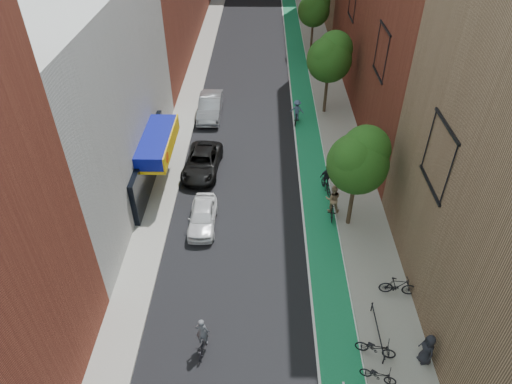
{
  "coord_description": "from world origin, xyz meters",
  "views": [
    {
      "loc": [
        0.47,
        -10.34,
        18.21
      ],
      "look_at": [
        0.12,
        11.13,
        1.5
      ],
      "focal_mm": 32.0,
      "sensor_mm": 36.0,
      "label": 1
    }
  ],
  "objects_px": {
    "parked_car_silver": "(210,106)",
    "parked_car_black": "(202,162)",
    "pedestrian": "(427,349)",
    "parked_car_white": "(203,216)",
    "cyclist_lead": "(203,340)",
    "cyclist_lane_mid": "(326,182)",
    "cyclist_lane_near": "(332,203)",
    "cyclist_lane_far": "(297,113)"
  },
  "relations": [
    {
      "from": "parked_car_silver",
      "to": "cyclist_lane_mid",
      "type": "xyz_separation_m",
      "value": [
        8.45,
        -10.08,
        -0.13
      ]
    },
    {
      "from": "cyclist_lane_far",
      "to": "parked_car_white",
      "type": "bearing_deg",
      "value": 77.24
    },
    {
      "from": "cyclist_lane_mid",
      "to": "pedestrian",
      "type": "xyz_separation_m",
      "value": [
        2.98,
        -12.3,
        0.28
      ]
    },
    {
      "from": "cyclist_lane_near",
      "to": "pedestrian",
      "type": "bearing_deg",
      "value": 111.55
    },
    {
      "from": "parked_car_black",
      "to": "cyclist_lane_far",
      "type": "xyz_separation_m",
      "value": [
        6.84,
        6.8,
        0.2
      ]
    },
    {
      "from": "cyclist_lead",
      "to": "cyclist_lane_near",
      "type": "bearing_deg",
      "value": -119.98
    },
    {
      "from": "parked_car_white",
      "to": "cyclist_lead",
      "type": "xyz_separation_m",
      "value": [
        0.91,
        -8.33,
        0.01
      ]
    },
    {
      "from": "cyclist_lane_far",
      "to": "cyclist_lead",
      "type": "bearing_deg",
      "value": 89.53
    },
    {
      "from": "parked_car_black",
      "to": "cyclist_lane_far",
      "type": "relative_size",
      "value": 2.5
    },
    {
      "from": "parked_car_white",
      "to": "parked_car_silver",
      "type": "distance_m",
      "value": 13.56
    },
    {
      "from": "cyclist_lead",
      "to": "pedestrian",
      "type": "distance_m",
      "value": 9.71
    },
    {
      "from": "parked_car_white",
      "to": "parked_car_black",
      "type": "height_order",
      "value": "parked_car_black"
    },
    {
      "from": "parked_car_white",
      "to": "pedestrian",
      "type": "bearing_deg",
      "value": -40.17
    },
    {
      "from": "cyclist_lane_mid",
      "to": "parked_car_white",
      "type": "bearing_deg",
      "value": 10.26
    },
    {
      "from": "cyclist_lead",
      "to": "pedestrian",
      "type": "bearing_deg",
      "value": -176.89
    },
    {
      "from": "cyclist_lane_near",
      "to": "cyclist_lane_mid",
      "type": "xyz_separation_m",
      "value": [
        -0.08,
        2.5,
        -0.25
      ]
    },
    {
      "from": "pedestrian",
      "to": "cyclist_lane_near",
      "type": "bearing_deg",
      "value": -179.11
    },
    {
      "from": "cyclist_lead",
      "to": "cyclist_lane_mid",
      "type": "bearing_deg",
      "value": -113.48
    },
    {
      "from": "parked_car_black",
      "to": "parked_car_white",
      "type": "bearing_deg",
      "value": -79.59
    },
    {
      "from": "pedestrian",
      "to": "parked_car_black",
      "type": "bearing_deg",
      "value": -157.66
    },
    {
      "from": "parked_car_white",
      "to": "cyclist_lane_mid",
      "type": "height_order",
      "value": "cyclist_lane_mid"
    },
    {
      "from": "parked_car_black",
      "to": "cyclist_lane_far",
      "type": "height_order",
      "value": "cyclist_lane_far"
    },
    {
      "from": "parked_car_black",
      "to": "parked_car_silver",
      "type": "height_order",
      "value": "parked_car_silver"
    },
    {
      "from": "cyclist_lane_mid",
      "to": "pedestrian",
      "type": "distance_m",
      "value": 12.66
    },
    {
      "from": "parked_car_white",
      "to": "cyclist_lane_far",
      "type": "distance_m",
      "value": 13.84
    },
    {
      "from": "pedestrian",
      "to": "cyclist_lane_far",
      "type": "bearing_deg",
      "value": 176.13
    },
    {
      "from": "cyclist_lead",
      "to": "cyclist_lane_near",
      "type": "xyz_separation_m",
      "value": [
        6.79,
        9.28,
        0.29
      ]
    },
    {
      "from": "parked_car_white",
      "to": "cyclist_lead",
      "type": "relative_size",
      "value": 1.98
    },
    {
      "from": "parked_car_silver",
      "to": "parked_car_black",
      "type": "bearing_deg",
      "value": -88.34
    },
    {
      "from": "parked_car_white",
      "to": "parked_car_silver",
      "type": "relative_size",
      "value": 0.77
    },
    {
      "from": "parked_car_black",
      "to": "cyclist_lead",
      "type": "height_order",
      "value": "cyclist_lead"
    },
    {
      "from": "parked_car_silver",
      "to": "cyclist_lane_far",
      "type": "distance_m",
      "value": 7.12
    },
    {
      "from": "parked_car_silver",
      "to": "pedestrian",
      "type": "distance_m",
      "value": 25.13
    },
    {
      "from": "parked_car_white",
      "to": "pedestrian",
      "type": "relative_size",
      "value": 2.31
    },
    {
      "from": "cyclist_lane_far",
      "to": "pedestrian",
      "type": "distance_m",
      "value": 21.67
    },
    {
      "from": "cyclist_lead",
      "to": "parked_car_silver",
      "type": "bearing_deg",
      "value": -79.24
    },
    {
      "from": "cyclist_lane_near",
      "to": "cyclist_lane_mid",
      "type": "distance_m",
      "value": 2.51
    },
    {
      "from": "cyclist_lane_near",
      "to": "cyclist_lane_far",
      "type": "bearing_deg",
      "value": -77.45
    },
    {
      "from": "parked_car_white",
      "to": "parked_car_black",
      "type": "distance_m",
      "value": 5.61
    },
    {
      "from": "cyclist_lane_far",
      "to": "parked_car_black",
      "type": "bearing_deg",
      "value": 58.7
    },
    {
      "from": "parked_car_silver",
      "to": "cyclist_lane_mid",
      "type": "relative_size",
      "value": 2.65
    },
    {
      "from": "parked_car_silver",
      "to": "pedestrian",
      "type": "relative_size",
      "value": 3.01
    }
  ]
}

